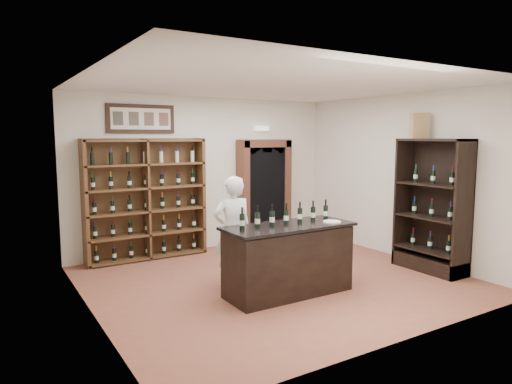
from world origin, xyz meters
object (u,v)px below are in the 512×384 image
wine_shelf (146,199)px  counter_bottle_0 (242,222)px  tasting_counter (288,260)px  shopkeeper (232,231)px  side_cabinet (432,226)px  wine_crate (420,126)px

wine_shelf → counter_bottle_0: size_ratio=7.33×
wine_shelf → tasting_counter: wine_shelf is taller
tasting_counter → counter_bottle_0: bearing=175.2°
tasting_counter → shopkeeper: 0.97m
counter_bottle_0 → side_cabinet: size_ratio=0.14×
tasting_counter → side_cabinet: bearing=-6.3°
side_cabinet → wine_crate: (-0.01, 0.34, 1.66)m
tasting_counter → side_cabinet: size_ratio=0.85×
wine_shelf → side_cabinet: (3.82, -3.23, -0.35)m
tasting_counter → wine_crate: wine_crate is taller
tasting_counter → shopkeeper: shopkeeper is taller
wine_shelf → wine_crate: (3.82, -2.90, 1.31)m
wine_crate → shopkeeper: bearing=-169.6°
wine_shelf → shopkeeper: wine_shelf is taller
tasting_counter → wine_crate: 3.33m
wine_shelf → side_cabinet: 5.02m
wine_shelf → shopkeeper: bearing=-74.1°
side_cabinet → shopkeeper: (-3.21, 1.07, 0.07)m
side_cabinet → shopkeeper: bearing=161.6°
wine_shelf → shopkeeper: size_ratio=1.33×
counter_bottle_0 → side_cabinet: side_cabinet is taller
wine_shelf → side_cabinet: same height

